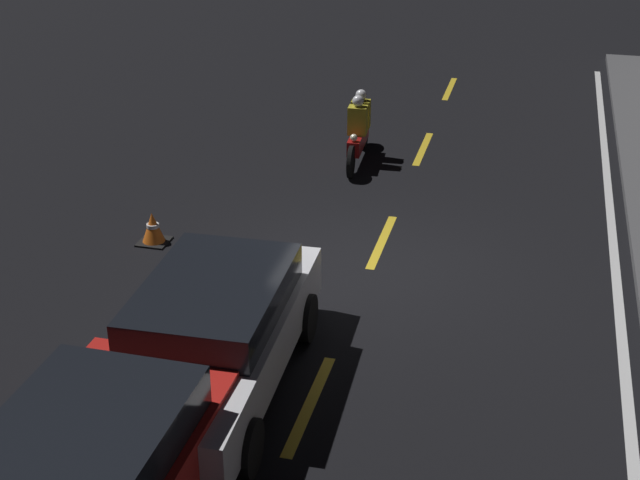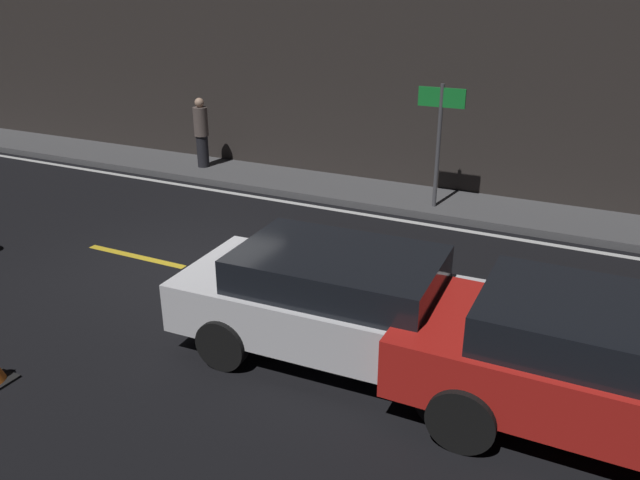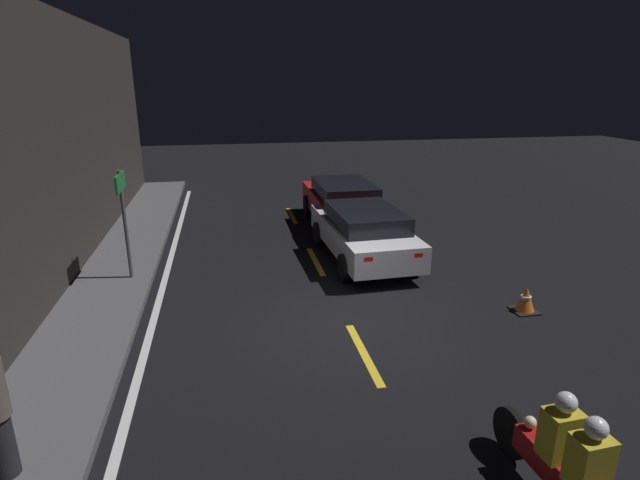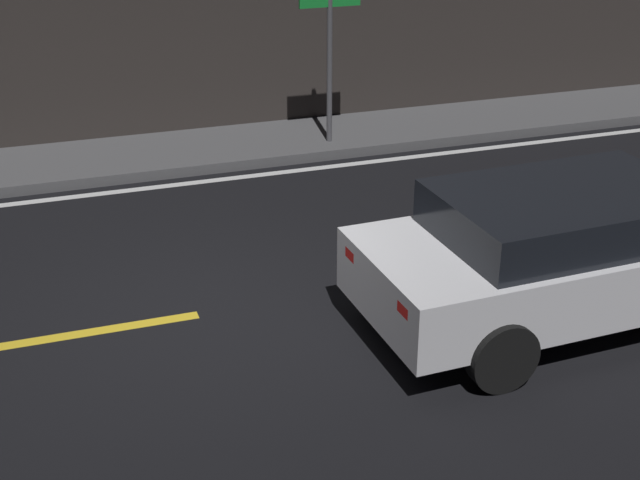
% 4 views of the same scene
% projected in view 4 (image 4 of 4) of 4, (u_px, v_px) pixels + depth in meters
% --- Properties ---
extents(ground_plane, '(56.00, 56.00, 0.00)m').
position_uv_depth(ground_plane, '(198.00, 315.00, 8.82)').
color(ground_plane, black).
extents(raised_curb, '(28.00, 1.68, 0.15)m').
position_uv_depth(raised_curb, '(131.00, 158.00, 12.83)').
color(raised_curb, '#4C4C4F').
rests_on(raised_curb, ground).
extents(lane_dash_c, '(2.00, 0.14, 0.01)m').
position_uv_depth(lane_dash_c, '(95.00, 331.00, 8.53)').
color(lane_dash_c, gold).
rests_on(lane_dash_c, ground).
extents(lane_dash_d, '(2.00, 0.14, 0.01)m').
position_uv_depth(lane_dash_d, '(510.00, 264.00, 9.85)').
color(lane_dash_d, gold).
rests_on(lane_dash_d, ground).
extents(lane_solid_kerb, '(25.20, 0.14, 0.01)m').
position_uv_depth(lane_solid_kerb, '(143.00, 189.00, 11.92)').
color(lane_solid_kerb, silver).
rests_on(lane_solid_kerb, ground).
extents(sedan_white, '(4.38, 1.99, 1.36)m').
position_uv_depth(sedan_white, '(576.00, 249.00, 8.49)').
color(sedan_white, silver).
rests_on(sedan_white, ground).
extents(shop_sign, '(0.90, 0.08, 2.40)m').
position_uv_depth(shop_sign, '(330.00, 27.00, 12.60)').
color(shop_sign, '#4C4C51').
rests_on(shop_sign, raised_curb).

